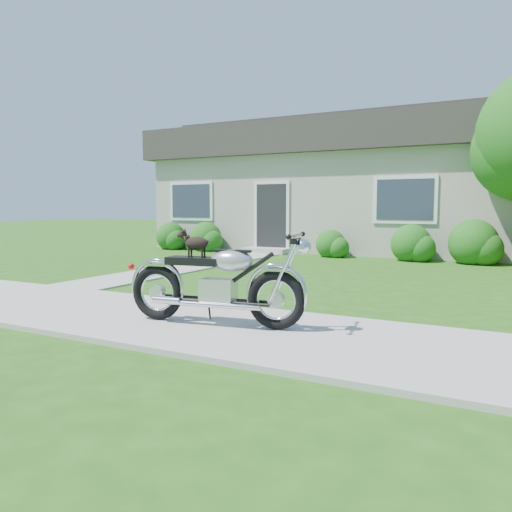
% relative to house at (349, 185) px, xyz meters
% --- Properties ---
extents(ground, '(80.00, 80.00, 0.00)m').
position_rel_house_xyz_m(ground, '(0.00, -11.99, -2.16)').
color(ground, '#235114').
rests_on(ground, ground).
extents(sidewalk, '(24.00, 2.20, 0.04)m').
position_rel_house_xyz_m(sidewalk, '(0.00, -11.99, -2.14)').
color(sidewalk, '#9E9B93').
rests_on(sidewalk, ground).
extents(walkway, '(1.20, 8.00, 0.03)m').
position_rel_house_xyz_m(walkway, '(-1.50, -6.99, -2.14)').
color(walkway, '#9E9B93').
rests_on(walkway, ground).
extents(house, '(12.60, 7.03, 4.50)m').
position_rel_house_xyz_m(house, '(0.00, 0.00, 0.00)').
color(house, '#B7B2A5').
rests_on(house, ground).
extents(shrub_row, '(10.37, 1.19, 1.19)m').
position_rel_house_xyz_m(shrub_row, '(0.50, -3.49, -1.71)').
color(shrub_row, '#1F5A17').
rests_on(shrub_row, ground).
extents(potted_plant_left, '(0.71, 0.74, 0.64)m').
position_rel_house_xyz_m(potted_plant_left, '(-4.23, -3.44, -1.84)').
color(potted_plant_left, '#1E5A17').
rests_on(potted_plant_left, ground).
extents(potted_plant_right, '(0.50, 0.50, 0.64)m').
position_rel_house_xyz_m(potted_plant_right, '(0.58, -3.44, -1.84)').
color(potted_plant_right, '#1C661E').
rests_on(potted_plant_right, ground).
extents(motorcycle_with_dog, '(2.22, 0.68, 1.09)m').
position_rel_house_xyz_m(motorcycle_with_dog, '(2.23, -12.02, -1.62)').
color(motorcycle_with_dog, black).
rests_on(motorcycle_with_dog, sidewalk).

